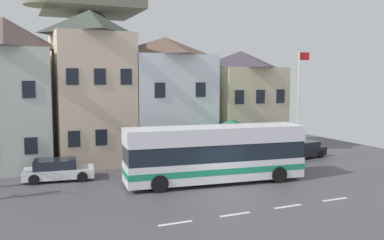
# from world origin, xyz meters

# --- Properties ---
(ground_plane) EXTENTS (40.00, 60.00, 0.07)m
(ground_plane) POSITION_xyz_m (0.00, -0.00, -0.03)
(ground_plane) COLOR #4D4950
(townhouse_00) EXTENTS (5.42, 6.08, 10.51)m
(townhouse_00) POSITION_xyz_m (-11.20, 12.01, 5.25)
(townhouse_00) COLOR silver
(townhouse_00) RESTS_ON ground_plane
(townhouse_01) EXTENTS (5.45, 6.86, 11.43)m
(townhouse_01) POSITION_xyz_m (-5.31, 12.40, 5.71)
(townhouse_01) COLOR beige
(townhouse_01) RESTS_ON ground_plane
(townhouse_02) EXTENTS (6.48, 6.79, 9.66)m
(townhouse_02) POSITION_xyz_m (0.61, 12.36, 4.83)
(townhouse_02) COLOR white
(townhouse_02) RESTS_ON ground_plane
(townhouse_03) EXTENTS (5.83, 6.44, 8.73)m
(townhouse_03) POSITION_xyz_m (7.56, 12.19, 4.36)
(townhouse_03) COLOR beige
(townhouse_03) RESTS_ON ground_plane
(hilltop_castle) EXTENTS (33.38, 33.38, 24.91)m
(hilltop_castle) POSITION_xyz_m (-1.38, 34.82, 8.47)
(hilltop_castle) COLOR #5C6147
(hilltop_castle) RESTS_ON ground_plane
(transit_bus) EXTENTS (11.17, 3.66, 3.44)m
(transit_bus) POSITION_xyz_m (0.31, 2.71, 1.74)
(transit_bus) COLOR white
(transit_bus) RESTS_ON ground_plane
(bus_shelter) EXTENTS (3.60, 3.60, 3.43)m
(bus_shelter) POSITION_xyz_m (3.67, 6.80, 2.89)
(bus_shelter) COLOR #473D33
(bus_shelter) RESTS_ON ground_plane
(parked_car_00) EXTENTS (4.36, 2.47, 1.31)m
(parked_car_00) POSITION_xyz_m (10.25, 7.15, 0.65)
(parked_car_00) COLOR black
(parked_car_00) RESTS_ON ground_plane
(parked_car_01) EXTENTS (4.43, 2.43, 1.32)m
(parked_car_01) POSITION_xyz_m (-8.40, 7.23, 0.65)
(parked_car_01) COLOR silver
(parked_car_01) RESTS_ON ground_plane
(pedestrian_00) EXTENTS (0.39, 0.32, 1.54)m
(pedestrian_00) POSITION_xyz_m (6.45, 3.34, 0.80)
(pedestrian_00) COLOR #38332D
(pedestrian_00) RESTS_ON ground_plane
(pedestrian_01) EXTENTS (0.29, 0.38, 1.54)m
(pedestrian_01) POSITION_xyz_m (4.70, 4.99, 0.78)
(pedestrian_01) COLOR black
(pedestrian_01) RESTS_ON ground_plane
(public_bench) EXTENTS (1.49, 0.48, 0.87)m
(public_bench) POSITION_xyz_m (4.40, 9.26, 0.47)
(public_bench) COLOR #33473D
(public_bench) RESTS_ON ground_plane
(flagpole) EXTENTS (0.95, 0.10, 8.32)m
(flagpole) POSITION_xyz_m (8.65, 5.48, 4.75)
(flagpole) COLOR silver
(flagpole) RESTS_ON ground_plane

